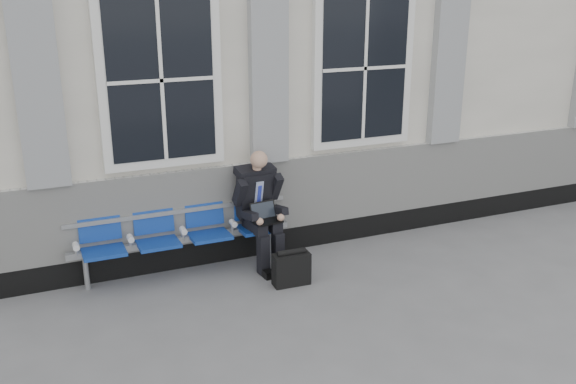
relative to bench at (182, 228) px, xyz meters
name	(u,v)px	position (x,y,z in m)	size (l,w,h in m)	color
ground	(392,288)	(2.04, -1.32, -0.55)	(70.00, 70.00, 0.00)	slate
station_building	(274,54)	(2.02, 2.15, 1.67)	(14.40, 4.40, 4.49)	silver
bench	(182,228)	(0.00, 0.00, 0.00)	(2.60, 0.47, 0.91)	#9EA0A3
businessman	(259,204)	(0.91, -0.13, 0.21)	(0.59, 0.79, 1.41)	black
briefcase	(291,268)	(1.04, -0.80, -0.35)	(0.42, 0.19, 0.43)	black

